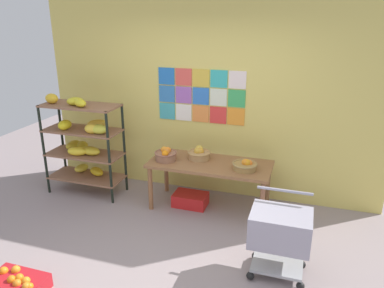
{
  "coord_description": "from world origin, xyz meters",
  "views": [
    {
      "loc": [
        1.35,
        -2.99,
        2.5
      ],
      "look_at": [
        0.07,
        0.99,
        1.02
      ],
      "focal_mm": 34.97,
      "sensor_mm": 36.0,
      "label": 1
    }
  ],
  "objects_px": {
    "banana_shelf_unit": "(83,140)",
    "fruit_basket_centre": "(166,155)",
    "display_table": "(210,168)",
    "shopping_cart": "(280,231)",
    "produce_crate_under_table": "(190,200)",
    "orange_crate_foreground": "(16,284)",
    "fruit_basket_back_left": "(245,165)",
    "fruit_basket_left": "(199,154)"
  },
  "relations": [
    {
      "from": "shopping_cart",
      "to": "orange_crate_foreground",
      "type": "bearing_deg",
      "value": -157.21
    },
    {
      "from": "display_table",
      "to": "fruit_basket_left",
      "type": "distance_m",
      "value": 0.25
    },
    {
      "from": "banana_shelf_unit",
      "to": "fruit_basket_left",
      "type": "xyz_separation_m",
      "value": [
        1.66,
        0.17,
        -0.08
      ]
    },
    {
      "from": "display_table",
      "to": "fruit_basket_centre",
      "type": "height_order",
      "value": "fruit_basket_centre"
    },
    {
      "from": "fruit_basket_back_left",
      "to": "shopping_cart",
      "type": "relative_size",
      "value": 0.38
    },
    {
      "from": "fruit_basket_back_left",
      "to": "shopping_cart",
      "type": "bearing_deg",
      "value": -62.26
    },
    {
      "from": "produce_crate_under_table",
      "to": "orange_crate_foreground",
      "type": "bearing_deg",
      "value": -116.16
    },
    {
      "from": "display_table",
      "to": "produce_crate_under_table",
      "type": "relative_size",
      "value": 3.49
    },
    {
      "from": "banana_shelf_unit",
      "to": "fruit_basket_centre",
      "type": "xyz_separation_m",
      "value": [
        1.26,
        -0.01,
        -0.08
      ]
    },
    {
      "from": "orange_crate_foreground",
      "to": "fruit_basket_centre",
      "type": "bearing_deg",
      "value": 70.8
    },
    {
      "from": "banana_shelf_unit",
      "to": "shopping_cart",
      "type": "distance_m",
      "value": 3.05
    },
    {
      "from": "fruit_basket_back_left",
      "to": "produce_crate_under_table",
      "type": "relative_size",
      "value": 0.68
    },
    {
      "from": "fruit_basket_back_left",
      "to": "shopping_cart",
      "type": "distance_m",
      "value": 1.18
    },
    {
      "from": "banana_shelf_unit",
      "to": "fruit_basket_centre",
      "type": "bearing_deg",
      "value": -0.24
    },
    {
      "from": "display_table",
      "to": "shopping_cart",
      "type": "relative_size",
      "value": 1.92
    },
    {
      "from": "fruit_basket_back_left",
      "to": "orange_crate_foreground",
      "type": "distance_m",
      "value": 2.78
    },
    {
      "from": "fruit_basket_centre",
      "to": "display_table",
      "type": "bearing_deg",
      "value": 8.24
    },
    {
      "from": "banana_shelf_unit",
      "to": "shopping_cart",
      "type": "height_order",
      "value": "banana_shelf_unit"
    },
    {
      "from": "fruit_basket_left",
      "to": "orange_crate_foreground",
      "type": "xyz_separation_m",
      "value": [
        -1.12,
        -2.23,
        -0.64
      ]
    },
    {
      "from": "orange_crate_foreground",
      "to": "display_table",
      "type": "bearing_deg",
      "value": 58.72
    },
    {
      "from": "orange_crate_foreground",
      "to": "shopping_cart",
      "type": "bearing_deg",
      "value": 23.98
    },
    {
      "from": "display_table",
      "to": "produce_crate_under_table",
      "type": "xyz_separation_m",
      "value": [
        -0.26,
        -0.03,
        -0.49
      ]
    },
    {
      "from": "banana_shelf_unit",
      "to": "shopping_cart",
      "type": "bearing_deg",
      "value": -19.88
    },
    {
      "from": "display_table",
      "to": "fruit_basket_back_left",
      "type": "distance_m",
      "value": 0.5
    },
    {
      "from": "fruit_basket_centre",
      "to": "shopping_cart",
      "type": "xyz_separation_m",
      "value": [
        1.59,
        -1.03,
        -0.23
      ]
    },
    {
      "from": "display_table",
      "to": "fruit_basket_centre",
      "type": "bearing_deg",
      "value": -171.76
    },
    {
      "from": "display_table",
      "to": "orange_crate_foreground",
      "type": "bearing_deg",
      "value": -121.28
    },
    {
      "from": "display_table",
      "to": "fruit_basket_back_left",
      "type": "relative_size",
      "value": 5.11
    },
    {
      "from": "fruit_basket_left",
      "to": "orange_crate_foreground",
      "type": "height_order",
      "value": "fruit_basket_left"
    },
    {
      "from": "display_table",
      "to": "shopping_cart",
      "type": "distance_m",
      "value": 1.5
    },
    {
      "from": "banana_shelf_unit",
      "to": "orange_crate_foreground",
      "type": "bearing_deg",
      "value": -75.2
    },
    {
      "from": "banana_shelf_unit",
      "to": "fruit_basket_centre",
      "type": "relative_size",
      "value": 4.84
    },
    {
      "from": "display_table",
      "to": "shopping_cart",
      "type": "height_order",
      "value": "shopping_cart"
    },
    {
      "from": "fruit_basket_back_left",
      "to": "orange_crate_foreground",
      "type": "xyz_separation_m",
      "value": [
        -1.77,
        -2.05,
        -0.63
      ]
    },
    {
      "from": "fruit_basket_left",
      "to": "shopping_cart",
      "type": "height_order",
      "value": "shopping_cart"
    },
    {
      "from": "banana_shelf_unit",
      "to": "fruit_basket_centre",
      "type": "height_order",
      "value": "banana_shelf_unit"
    },
    {
      "from": "fruit_basket_back_left",
      "to": "fruit_basket_centre",
      "type": "xyz_separation_m",
      "value": [
        -1.06,
        0.0,
        0.01
      ]
    },
    {
      "from": "shopping_cart",
      "to": "fruit_basket_left",
      "type": "bearing_deg",
      "value": 133.49
    },
    {
      "from": "display_table",
      "to": "fruit_basket_centre",
      "type": "distance_m",
      "value": 0.61
    },
    {
      "from": "produce_crate_under_table",
      "to": "banana_shelf_unit",
      "type": "bearing_deg",
      "value": -178.11
    },
    {
      "from": "banana_shelf_unit",
      "to": "fruit_basket_back_left",
      "type": "height_order",
      "value": "banana_shelf_unit"
    },
    {
      "from": "banana_shelf_unit",
      "to": "produce_crate_under_table",
      "type": "distance_m",
      "value": 1.74
    }
  ]
}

